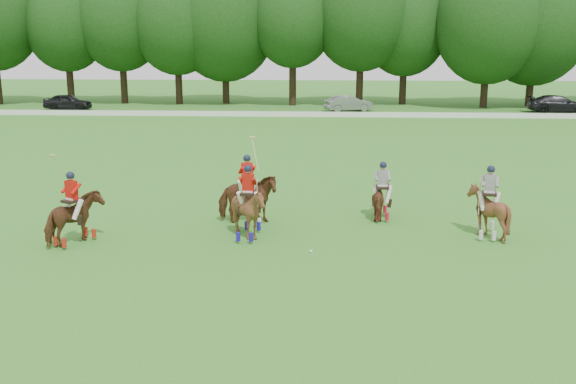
# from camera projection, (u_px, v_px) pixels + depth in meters

# --- Properties ---
(ground) EXTENTS (180.00, 180.00, 0.00)m
(ground) POSITION_uv_depth(u_px,v_px,m) (206.00, 275.00, 17.71)
(ground) COLOR #346E1F
(ground) RESTS_ON ground
(tree_line) EXTENTS (117.98, 14.32, 14.75)m
(tree_line) POSITION_uv_depth(u_px,v_px,m) (296.00, 20.00, 62.48)
(tree_line) COLOR black
(tree_line) RESTS_ON ground
(boundary_rail) EXTENTS (120.00, 0.10, 0.44)m
(boundary_rail) POSITION_uv_depth(u_px,v_px,m) (287.00, 114.00, 54.58)
(boundary_rail) COLOR white
(boundary_rail) RESTS_ON ground
(car_left) EXTENTS (4.41, 1.92, 1.48)m
(car_left) POSITION_uv_depth(u_px,v_px,m) (68.00, 102.00, 60.00)
(car_left) COLOR black
(car_left) RESTS_ON ground
(car_mid) EXTENTS (4.65, 2.91, 1.45)m
(car_mid) POSITION_uv_depth(u_px,v_px,m) (349.00, 103.00, 58.53)
(car_mid) COLOR gray
(car_mid) RESTS_ON ground
(car_right) EXTENTS (5.47, 2.49, 1.55)m
(car_right) POSITION_uv_depth(u_px,v_px,m) (558.00, 104.00, 57.46)
(car_right) COLOR black
(car_right) RESTS_ON ground
(polo_red_a) EXTENTS (1.69, 2.13, 2.88)m
(polo_red_a) POSITION_uv_depth(u_px,v_px,m) (74.00, 218.00, 20.26)
(polo_red_a) COLOR #482313
(polo_red_a) RESTS_ON ground
(polo_red_b) EXTENTS (2.24, 2.10, 3.02)m
(polo_red_b) POSITION_uv_depth(u_px,v_px,m) (247.00, 199.00, 22.43)
(polo_red_b) COLOR #482313
(polo_red_b) RESTS_ON ground
(polo_red_c) EXTENTS (1.54, 1.70, 2.43)m
(polo_red_c) POSITION_uv_depth(u_px,v_px,m) (248.00, 212.00, 20.87)
(polo_red_c) COLOR #482313
(polo_red_c) RESTS_ON ground
(polo_stripe_a) EXTENTS (1.00, 1.62, 2.10)m
(polo_stripe_a) POSITION_uv_depth(u_px,v_px,m) (382.00, 199.00, 23.18)
(polo_stripe_a) COLOR #482313
(polo_stripe_a) RESTS_ON ground
(polo_stripe_b) EXTENTS (1.62, 1.75, 2.38)m
(polo_stripe_b) POSITION_uv_depth(u_px,v_px,m) (488.00, 211.00, 21.03)
(polo_stripe_b) COLOR #482313
(polo_stripe_b) RESTS_ON ground
(polo_ball) EXTENTS (0.09, 0.09, 0.09)m
(polo_ball) POSITION_uv_depth(u_px,v_px,m) (311.00, 251.00, 19.58)
(polo_ball) COLOR white
(polo_ball) RESTS_ON ground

